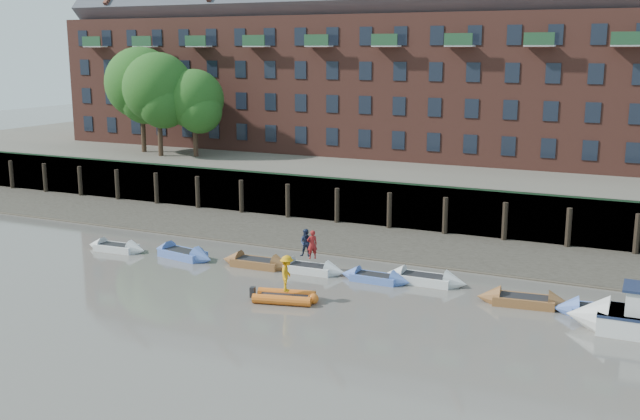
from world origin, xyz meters
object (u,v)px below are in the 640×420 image
Objects in this scene: rib_tender at (287,297)px; person_rower_b at (306,243)px; rowboat_5 at (424,279)px; rowboat_2 at (257,263)px; rowboat_4 at (375,278)px; rowboat_0 at (116,248)px; rowboat_7 at (604,312)px; person_rower_a at (312,245)px; rowboat_3 at (309,269)px; person_rib_crew at (287,274)px; rowboat_6 at (524,301)px; motor_launch at (636,318)px; rowboat_1 at (183,254)px.

rib_tender is 5.56m from person_rower_b.
rowboat_2 is at bearing -174.52° from rowboat_5.
rowboat_4 is at bearing -162.91° from rowboat_5.
person_rower_b reaches higher than rowboat_4.
rowboat_0 is at bearing -177.96° from rowboat_2.
rowboat_7 is 2.95× the size of person_rower_a.
rowboat_3 is 1.45m from person_rower_a.
rowboat_0 is 14.70m from person_rib_crew.
person_rower_b is at bearing 6.88° from rowboat_2.
rowboat_2 is 9.79m from rowboat_5.
rib_tender is at bearing 178.44° from person_rib_crew.
rowboat_5 is 0.96× the size of rowboat_7.
person_rower_a is (3.43, 0.26, 1.42)m from rowboat_2.
rowboat_5 is 5.66m from rowboat_6.
person_rib_crew is at bearing -172.99° from rowboat_7.
person_rower_a is (-16.95, 2.13, 0.94)m from motor_launch.
rowboat_7 is 15.61m from person_rower_a.
rowboat_6 is at bearing -18.60° from motor_launch.
rowboat_0 is 1.27× the size of rib_tender.
rowboat_6 is 11.78m from person_rib_crew.
rowboat_4 is at bearing 167.67° from rowboat_7.
rowboat_1 is at bearing -179.28° from rowboat_2.
rowboat_5 is 2.51× the size of person_rib_crew.
rowboat_4 is 8.05m from rowboat_6.
rowboat_1 is at bearing -39.45° from person_rower_a.
rowboat_0 is 19.53m from rowboat_5.
rowboat_5 is at bearing 161.96° from rowboat_7.
rowboat_1 is 20.27m from rowboat_6.
rowboat_3 is at bearing 89.73° from rib_tender.
rowboat_7 is 1.45× the size of rib_tender.
person_rower_a is at bearing 170.92° from rowboat_6.
person_rower_a is at bearing -173.42° from rowboat_5.
rowboat_1 reaches higher than rowboat_4.
rowboat_7 is at bearing -50.00° from motor_launch.
person_rib_crew reaches higher than motor_launch.
person_rib_crew is (-10.84, -4.44, 1.21)m from rowboat_6.
rowboat_3 is at bearing -50.38° from person_rower_a.
rowboat_7 is at bearing -6.98° from rowboat_6.
rowboat_5 is at bearing 144.56° from person_rower_a.
rib_tender is (1.18, -5.00, 0.02)m from rowboat_3.
rowboat_2 is 6.46m from rib_tender.
person_rib_crew reaches higher than rowboat_7.
rowboat_0 is at bearing 173.94° from person_rower_b.
person_rib_crew is (0.97, -4.92, -0.21)m from person_rower_a.
person_rower_b is at bearing 1.94° from rowboat_0.
person_rower_b reaches higher than rowboat_3.
rib_tender is (-2.79, -4.98, 0.04)m from rowboat_4.
rowboat_5 is at bearing 1.89° from rowboat_0.
rowboat_1 is 0.70× the size of motor_launch.
rowboat_6 is at bearing 134.74° from person_rower_a.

